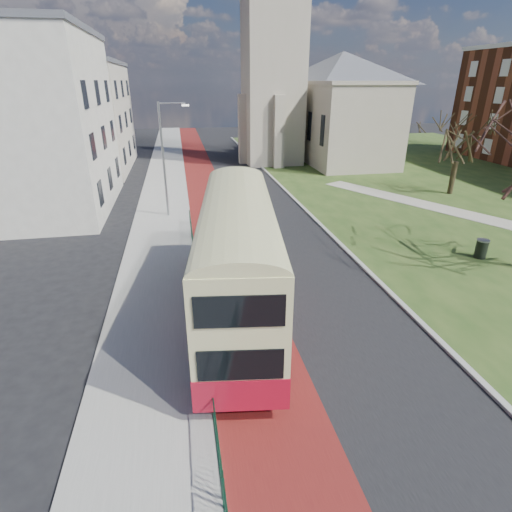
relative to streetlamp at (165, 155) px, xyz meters
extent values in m
plane|color=black|center=(4.35, -18.00, -4.59)|extent=(160.00, 160.00, 0.00)
cube|color=black|center=(5.85, 2.00, -4.59)|extent=(9.00, 120.00, 0.01)
cube|color=#591414|center=(3.15, 2.00, -4.59)|extent=(3.40, 120.00, 0.01)
cube|color=gray|center=(-0.65, 2.00, -4.53)|extent=(4.00, 120.00, 0.12)
cube|color=#999993|center=(1.35, 2.00, -4.53)|extent=(0.25, 120.00, 0.13)
cube|color=#999993|center=(10.45, 4.00, -4.53)|extent=(0.25, 80.00, 0.13)
cube|color=#284418|center=(30.35, 4.00, -4.57)|extent=(40.00, 80.00, 0.04)
cylinder|color=#0D3C27|center=(1.40, -14.00, -3.49)|extent=(0.04, 24.00, 0.04)
cylinder|color=#0D3C27|center=(1.40, -14.00, -4.44)|extent=(0.04, 24.00, 0.04)
cube|color=#9F9581|center=(12.35, 20.00, 7.41)|extent=(6.50, 6.50, 24.00)
cube|color=#9F9581|center=(20.85, 20.00, -0.09)|extent=(9.00, 18.00, 9.00)
pyramid|color=#565960|center=(20.85, 20.00, 8.01)|extent=(9.00, 18.00, 3.60)
cube|color=beige|center=(-9.65, 4.00, 1.66)|extent=(10.00, 14.00, 12.50)
cube|color=#565960|center=(-9.65, 4.00, 8.16)|extent=(10.30, 14.30, 0.50)
cube|color=beige|center=(-9.65, 20.00, 0.91)|extent=(10.00, 16.00, 11.00)
cube|color=#565960|center=(-9.65, 20.00, 6.66)|extent=(10.30, 16.30, 0.50)
cylinder|color=gray|center=(-0.15, 0.00, -0.47)|extent=(0.16, 0.16, 8.00)
cylinder|color=gray|center=(0.75, 0.00, 3.43)|extent=(1.80, 0.10, 0.10)
cube|color=silver|center=(1.65, 0.00, 3.28)|extent=(0.50, 0.18, 0.12)
cube|color=#A20F23|center=(3.03, -14.72, -3.47)|extent=(4.45, 12.44, 1.11)
cube|color=beige|center=(3.03, -14.72, -1.31)|extent=(4.42, 12.38, 3.21)
cube|color=black|center=(1.69, -14.20, -2.30)|extent=(1.42, 9.90, 1.05)
cube|color=black|center=(4.45, -14.58, -2.30)|extent=(1.42, 9.90, 1.05)
cube|color=black|center=(1.65, -14.53, -0.64)|extent=(1.55, 10.86, 1.00)
cube|color=black|center=(4.41, -14.91, -0.64)|extent=(1.55, 10.86, 1.00)
cube|color=black|center=(3.85, -8.72, -2.30)|extent=(2.47, 0.42, 1.16)
cube|color=black|center=(3.85, -8.72, -0.64)|extent=(2.47, 0.42, 1.00)
cube|color=orange|center=(3.85, -8.72, -0.01)|extent=(1.97, 0.37, 0.33)
cylinder|color=black|center=(2.31, -10.44, -4.02)|extent=(0.49, 1.19, 1.15)
cylinder|color=black|center=(4.87, -10.79, -4.02)|extent=(0.49, 1.19, 1.15)
cylinder|color=black|center=(1.25, -18.16, -4.02)|extent=(0.49, 1.19, 1.15)
cylinder|color=black|center=(3.81, -18.51, -4.02)|extent=(0.49, 1.19, 1.15)
cylinder|color=#322A19|center=(24.83, 2.00, -3.12)|extent=(0.54, 0.54, 2.88)
cylinder|color=black|center=(17.59, -11.21, -4.04)|extent=(0.76, 0.76, 1.03)
cylinder|color=gray|center=(17.59, -11.21, -3.49)|extent=(0.81, 0.81, 0.07)
camera|label=1|loc=(0.97, -29.49, 4.82)|focal=28.00mm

